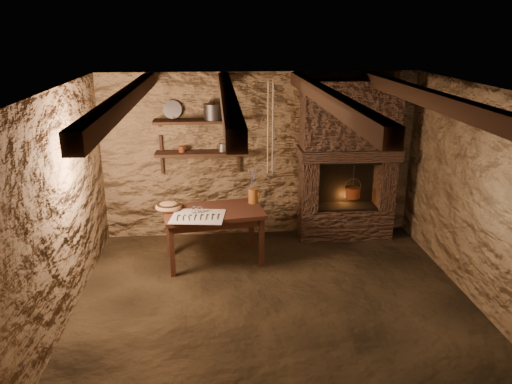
{
  "coord_description": "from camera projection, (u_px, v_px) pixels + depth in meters",
  "views": [
    {
      "loc": [
        -0.63,
        -5.01,
        3.0
      ],
      "look_at": [
        -0.14,
        0.9,
        1.02
      ],
      "focal_mm": 35.0,
      "sensor_mm": 36.0,
      "label": 1
    }
  ],
  "objects": [
    {
      "name": "right_wall",
      "position": [
        477.0,
        196.0,
        5.53
      ],
      "size": [
        0.04,
        4.0,
        2.4
      ],
      "primitive_type": "cube",
      "color": "brown",
      "rests_on": "floor"
    },
    {
      "name": "beam_mid_right",
      "position": [
        326.0,
        97.0,
        5.04
      ],
      "size": [
        0.14,
        3.95,
        0.16
      ],
      "primitive_type": "cube",
      "color": "black",
      "rests_on": "ceiling"
    },
    {
      "name": "small_kettle",
      "position": [
        223.0,
        148.0,
        6.99
      ],
      "size": [
        0.17,
        0.13,
        0.17
      ],
      "primitive_type": null,
      "rotation": [
        0.0,
        0.0,
        -0.11
      ],
      "color": "#989793",
      "rests_on": "shelf_lower"
    },
    {
      "name": "floor",
      "position": [
        275.0,
        300.0,
        5.73
      ],
      "size": [
        4.5,
        4.5,
        0.0
      ],
      "primitive_type": "plane",
      "color": "black",
      "rests_on": "ground"
    },
    {
      "name": "work_table",
      "position": [
        214.0,
        234.0,
        6.57
      ],
      "size": [
        1.37,
        0.91,
        0.73
      ],
      "rotation": [
        0.0,
        0.0,
        0.15
      ],
      "color": "#331A12",
      "rests_on": "floor"
    },
    {
      "name": "ceiling",
      "position": [
        278.0,
        89.0,
        4.97
      ],
      "size": [
        4.5,
        4.0,
        0.04
      ],
      "primitive_type": "cube",
      "color": "black",
      "rests_on": "back_wall"
    },
    {
      "name": "iron_stockpot",
      "position": [
        214.0,
        112.0,
        6.83
      ],
      "size": [
        0.35,
        0.35,
        0.2
      ],
      "primitive_type": "cylinder",
      "rotation": [
        0.0,
        0.0,
        -0.43
      ],
      "color": "#2F2D2A",
      "rests_on": "shelf_upper"
    },
    {
      "name": "hearth",
      "position": [
        348.0,
        156.0,
        7.11
      ],
      "size": [
        1.43,
        0.51,
        2.3
      ],
      "color": "#39261C",
      "rests_on": "floor"
    },
    {
      "name": "wooden_bowl",
      "position": [
        168.0,
        207.0,
        6.46
      ],
      "size": [
        0.4,
        0.4,
        0.12
      ],
      "primitive_type": "ellipsoid",
      "rotation": [
        0.0,
        0.0,
        0.2
      ],
      "color": "#9D6D44",
      "rests_on": "work_table"
    },
    {
      "name": "front_wall",
      "position": [
        311.0,
        298.0,
        3.46
      ],
      "size": [
        4.5,
        0.04,
        2.4
      ],
      "primitive_type": "cube",
      "color": "brown",
      "rests_on": "floor"
    },
    {
      "name": "rusty_tin",
      "position": [
        182.0,
        149.0,
        6.95
      ],
      "size": [
        0.09,
        0.09,
        0.08
      ],
      "primitive_type": "cylinder",
      "rotation": [
        0.0,
        0.0,
        0.02
      ],
      "color": "#501F10",
      "rests_on": "shelf_lower"
    },
    {
      "name": "back_wall",
      "position": [
        259.0,
        156.0,
        7.24
      ],
      "size": [
        4.5,
        0.04,
        2.4
      ],
      "primitive_type": "cube",
      "color": "brown",
      "rests_on": "floor"
    },
    {
      "name": "linen_cloth",
      "position": [
        198.0,
        217.0,
        6.23
      ],
      "size": [
        0.71,
        0.6,
        0.01
      ],
      "primitive_type": "cube",
      "rotation": [
        0.0,
        0.0,
        -0.13
      ],
      "color": "white",
      "rests_on": "work_table"
    },
    {
      "name": "hanging_ropes",
      "position": [
        270.0,
        128.0,
        6.16
      ],
      "size": [
        0.08,
        0.08,
        1.2
      ],
      "primitive_type": null,
      "color": "tan",
      "rests_on": "ceiling"
    },
    {
      "name": "beam_mid_left",
      "position": [
        228.0,
        98.0,
        4.96
      ],
      "size": [
        0.14,
        3.95,
        0.16
      ],
      "primitive_type": "cube",
      "color": "black",
      "rests_on": "ceiling"
    },
    {
      "name": "pewter_cutlery_row",
      "position": [
        198.0,
        216.0,
        6.21
      ],
      "size": [
        0.57,
        0.28,
        0.01
      ],
      "primitive_type": null,
      "rotation": [
        0.0,
        0.0,
        -0.13
      ],
      "color": "gray",
      "rests_on": "linen_cloth"
    },
    {
      "name": "shelf_lower",
      "position": [
        200.0,
        153.0,
        6.99
      ],
      "size": [
        1.25,
        0.3,
        0.04
      ],
      "primitive_type": "cube",
      "color": "black",
      "rests_on": "back_wall"
    },
    {
      "name": "drinking_glasses",
      "position": [
        200.0,
        210.0,
        6.34
      ],
      "size": [
        0.21,
        0.06,
        0.08
      ],
      "primitive_type": null,
      "color": "silver",
      "rests_on": "linen_cloth"
    },
    {
      "name": "beam_far_left",
      "position": [
        126.0,
        100.0,
        4.88
      ],
      "size": [
        0.14,
        3.95,
        0.16
      ],
      "primitive_type": "cube",
      "color": "black",
      "rests_on": "ceiling"
    },
    {
      "name": "shelf_upper",
      "position": [
        199.0,
        121.0,
        6.85
      ],
      "size": [
        1.25,
        0.3,
        0.04
      ],
      "primitive_type": "cube",
      "color": "black",
      "rests_on": "back_wall"
    },
    {
      "name": "left_wall",
      "position": [
        61.0,
        208.0,
        5.17
      ],
      "size": [
        0.04,
        4.0,
        2.4
      ],
      "primitive_type": "cube",
      "color": "brown",
      "rests_on": "floor"
    },
    {
      "name": "stoneware_jug",
      "position": [
        253.0,
        189.0,
        6.67
      ],
      "size": [
        0.15,
        0.14,
        0.46
      ],
      "rotation": [
        0.0,
        0.0,
        -0.09
      ],
      "color": "#A96020",
      "rests_on": "work_table"
    },
    {
      "name": "red_pot",
      "position": [
        353.0,
        192.0,
        7.24
      ],
      "size": [
        0.26,
        0.26,
        0.54
      ],
      "rotation": [
        0.0,
        0.0,
        -0.21
      ],
      "color": "maroon",
      "rests_on": "hearth"
    },
    {
      "name": "tin_pan",
      "position": [
        173.0,
        110.0,
        6.87
      ],
      "size": [
        0.26,
        0.13,
        0.25
      ],
      "primitive_type": "cylinder",
      "rotation": [
        1.26,
        0.0,
        -0.07
      ],
      "color": "#989793",
      "rests_on": "shelf_upper"
    },
    {
      "name": "beam_far_right",
      "position": [
        422.0,
        96.0,
        5.12
      ],
      "size": [
        0.14,
        3.95,
        0.16
      ],
      "primitive_type": "cube",
      "color": "black",
      "rests_on": "ceiling"
    }
  ]
}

